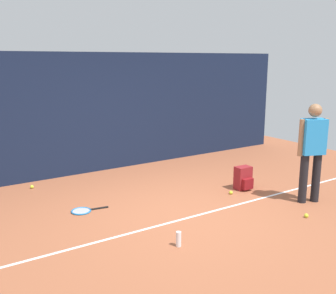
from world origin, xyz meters
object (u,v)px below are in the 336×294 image
object	(u,v)px
tennis_player	(312,147)
tennis_ball_mid_court	(32,187)
tennis_ball_near_player	(231,193)
water_bottle	(179,239)
tennis_racket	(83,211)
tennis_ball_by_fence	(306,216)
backpack	(243,179)

from	to	relation	value
tennis_player	tennis_ball_mid_court	distance (m)	5.17
tennis_ball_near_player	tennis_ball_mid_court	xyz separation A→B (m)	(-2.96, 2.34, 0.00)
tennis_ball_near_player	water_bottle	distance (m)	2.29
tennis_racket	tennis_ball_by_fence	bearing A→B (deg)	151.83
tennis_racket	tennis_player	bearing A→B (deg)	162.74
tennis_ball_mid_court	tennis_ball_by_fence	bearing A→B (deg)	-49.84
backpack	water_bottle	bearing A→B (deg)	-148.96
tennis_ball_by_fence	tennis_player	bearing A→B (deg)	35.82
tennis_ball_mid_court	water_bottle	world-z (taller)	water_bottle
tennis_ball_mid_court	water_bottle	xyz separation A→B (m)	(0.99, -3.50, 0.07)
tennis_ball_near_player	tennis_ball_by_fence	distance (m)	1.48
tennis_ball_by_fence	tennis_ball_mid_court	xyz separation A→B (m)	(-3.20, 3.80, 0.00)
tennis_ball_near_player	backpack	bearing A→B (deg)	13.21
tennis_player	tennis_racket	size ratio (longest dim) A/B	2.69
tennis_racket	tennis_ball_near_player	xyz separation A→B (m)	(2.58, -0.69, 0.02)
tennis_racket	backpack	world-z (taller)	backpack
tennis_racket	tennis_ball_mid_court	distance (m)	1.69
tennis_ball_by_fence	tennis_racket	bearing A→B (deg)	142.69
tennis_racket	backpack	bearing A→B (deg)	177.74
tennis_racket	tennis_ball_near_player	distance (m)	2.67
backpack	water_bottle	size ratio (longest dim) A/B	2.14
tennis_player	tennis_ball_by_fence	size ratio (longest dim) A/B	25.76
tennis_player	tennis_ball_mid_court	size ratio (longest dim) A/B	25.76
tennis_ball_near_player	tennis_ball_by_fence	world-z (taller)	same
tennis_ball_mid_court	water_bottle	size ratio (longest dim) A/B	0.32
tennis_ball_near_player	tennis_racket	bearing A→B (deg)	165.01
tennis_player	tennis_ball_near_player	xyz separation A→B (m)	(-0.86, 1.02, -0.93)
tennis_player	tennis_racket	bearing A→B (deg)	174.23
tennis_ball_by_fence	water_bottle	size ratio (longest dim) A/B	0.32
tennis_racket	tennis_ball_by_fence	world-z (taller)	tennis_ball_by_fence
tennis_ball_near_player	water_bottle	world-z (taller)	water_bottle
backpack	tennis_ball_mid_court	xyz separation A→B (m)	(-3.35, 2.24, -0.18)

